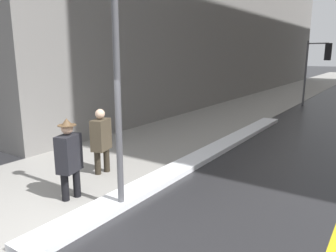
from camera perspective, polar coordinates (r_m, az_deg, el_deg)
The scene contains 7 objects.
ground_plane at distance 6.17m, azimuth -19.04°, elevation -16.90°, with size 160.00×160.00×0.00m, color #232326.
sidewalk_slab at distance 19.43m, azimuth 14.58°, elevation 3.41°, with size 4.00×80.00×0.01m.
snow_bank_curb at distance 9.77m, azimuth 6.93°, elevation -4.76°, with size 0.63×12.06×0.14m.
lamp_post at distance 5.99m, azimuth -8.91°, elevation 9.80°, with size 0.28×0.28×4.44m.
traffic_light_near at distance 20.10m, azimuth 24.88°, elevation 10.47°, with size 1.31×0.35×3.64m.
pedestrian_in_fedora at distance 6.93m, azimuth -16.86°, elevation -5.00°, with size 0.44×0.59×1.71m.
pedestrian_trailing at distance 8.25m, azimuth -11.58°, elevation -2.10°, with size 0.45×0.60×1.64m.
Camera 1 is at (4.44, -3.09, 2.97)m, focal length 35.00 mm.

